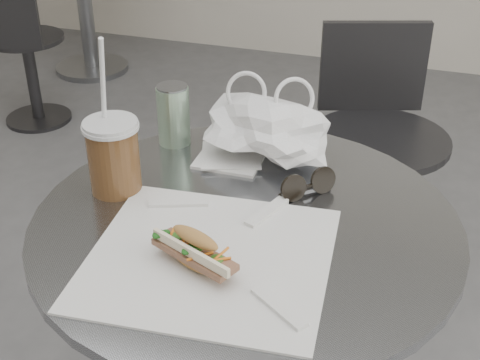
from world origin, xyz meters
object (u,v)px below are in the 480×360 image
(iced_coffee, at_px, (113,155))
(sunglasses, at_px, (308,186))
(drink_can, at_px, (173,115))
(bg_chair, at_px, (27,65))
(chair_far, at_px, (372,173))
(cafe_table, at_px, (245,335))
(banh_mi, at_px, (195,251))

(iced_coffee, distance_m, sunglasses, 0.36)
(sunglasses, height_order, drink_can, drink_can)
(bg_chair, bearing_deg, chair_far, -34.54)
(cafe_table, height_order, iced_coffee, iced_coffee)
(chair_far, bearing_deg, sunglasses, 68.59)
(chair_far, xyz_separation_m, bg_chair, (-1.65, 0.60, -0.06))
(iced_coffee, bearing_deg, bg_chair, 130.24)
(banh_mi, bearing_deg, drink_can, 140.41)
(iced_coffee, height_order, sunglasses, iced_coffee)
(cafe_table, bearing_deg, banh_mi, -103.00)
(chair_far, bearing_deg, bg_chair, -38.14)
(sunglasses, bearing_deg, chair_far, 42.03)
(bg_chair, bearing_deg, sunglasses, -55.56)
(chair_far, relative_size, bg_chair, 1.21)
(cafe_table, xyz_separation_m, sunglasses, (0.08, 0.12, 0.29))
(banh_mi, bearing_deg, bg_chair, 155.14)
(banh_mi, bearing_deg, iced_coffee, 165.52)
(bg_chair, xyz_separation_m, iced_coffee, (1.26, -1.48, 0.52))
(chair_far, height_order, sunglasses, sunglasses)
(cafe_table, height_order, chair_far, chair_far)
(iced_coffee, bearing_deg, banh_mi, -37.85)
(sunglasses, bearing_deg, bg_chair, 94.28)
(iced_coffee, bearing_deg, sunglasses, 14.52)
(banh_mi, distance_m, drink_can, 0.44)
(banh_mi, xyz_separation_m, iced_coffee, (-0.23, 0.18, 0.04))
(cafe_table, height_order, banh_mi, banh_mi)
(banh_mi, relative_size, iced_coffee, 0.65)
(banh_mi, relative_size, sunglasses, 2.03)
(chair_far, height_order, iced_coffee, iced_coffee)
(drink_can, bearing_deg, cafe_table, -45.22)
(iced_coffee, relative_size, sunglasses, 3.11)
(cafe_table, relative_size, bg_chair, 1.17)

